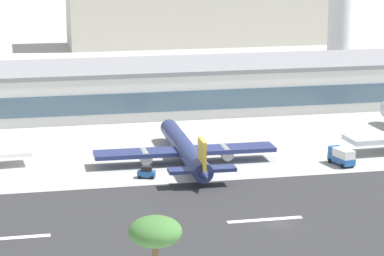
% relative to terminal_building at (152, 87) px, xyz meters
% --- Properties ---
extents(ground_plane, '(1400.00, 1400.00, 0.00)m').
position_rel_terminal_building_xyz_m(ground_plane, '(4.98, -86.82, -5.72)').
color(ground_plane, '#A8A8A3').
extents(runway_strip, '(800.00, 43.54, 0.08)m').
position_rel_terminal_building_xyz_m(runway_strip, '(4.98, -84.93, -5.68)').
color(runway_strip, '#2D2D30').
rests_on(runway_strip, ground_plane).
extents(runway_centreline_dash_3, '(12.00, 1.20, 0.01)m').
position_rel_terminal_building_xyz_m(runway_centreline_dash_3, '(-35.27, -84.93, -5.64)').
color(runway_centreline_dash_3, white).
rests_on(runway_centreline_dash_3, runway_strip).
extents(runway_centreline_dash_4, '(12.00, 1.20, 0.01)m').
position_rel_terminal_building_xyz_m(runway_centreline_dash_4, '(3.61, -84.93, -5.64)').
color(runway_centreline_dash_4, white).
rests_on(runway_centreline_dash_4, runway_strip).
extents(terminal_building, '(192.13, 27.40, 11.43)m').
position_rel_terminal_building_xyz_m(terminal_building, '(0.00, 0.00, 0.00)').
color(terminal_building, silver).
rests_on(terminal_building, ground_plane).
extents(control_tower, '(13.05, 13.05, 38.34)m').
position_rel_terminal_building_xyz_m(control_tower, '(61.62, 33.00, 17.24)').
color(control_tower, silver).
rests_on(control_tower, ground_plane).
extents(distant_hotel_block, '(102.54, 24.78, 33.85)m').
position_rel_terminal_building_xyz_m(distant_hotel_block, '(39.47, 115.35, 11.20)').
color(distant_hotel_block, beige).
rests_on(distant_hotel_block, ground_plane).
extents(airliner_gold_tail_gate_1, '(34.97, 40.61, 8.48)m').
position_rel_terminal_building_xyz_m(airliner_gold_tail_gate_1, '(-1.84, -50.87, -3.02)').
color(airliner_gold_tail_gate_1, navy).
rests_on(airliner_gold_tail_gate_1, ground_plane).
extents(service_box_truck_0, '(3.74, 6.38, 3.25)m').
position_rel_terminal_building_xyz_m(service_box_truck_0, '(27.02, -57.43, -3.93)').
color(service_box_truck_0, '#23569E').
rests_on(service_box_truck_0, ground_plane).
extents(service_baggage_tug_1, '(3.54, 2.67, 2.20)m').
position_rel_terminal_building_xyz_m(service_baggage_tug_1, '(-10.68, -58.35, -4.68)').
color(service_baggage_tug_1, '#23569E').
rests_on(service_baggage_tug_1, ground_plane).
extents(palm_tree_1, '(5.69, 5.69, 14.88)m').
position_rel_terminal_building_xyz_m(palm_tree_1, '(-19.90, -122.50, 7.23)').
color(palm_tree_1, brown).
rests_on(palm_tree_1, ground_plane).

